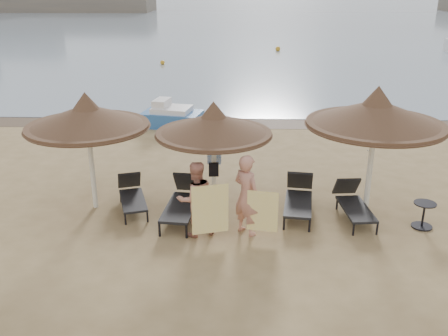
# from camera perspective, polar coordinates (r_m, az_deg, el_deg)

# --- Properties ---
(ground) EXTENTS (160.00, 160.00, 0.00)m
(ground) POSITION_cam_1_polar(r_m,az_deg,el_deg) (11.45, 2.33, -7.88)
(ground) COLOR #A3875A
(ground) RESTS_ON ground
(sea) EXTENTS (200.00, 140.00, 0.03)m
(sea) POSITION_cam_1_polar(r_m,az_deg,el_deg) (90.19, 1.90, 17.52)
(sea) COLOR gray
(sea) RESTS_ON ground
(wet_sand_strip) EXTENTS (200.00, 1.60, 0.01)m
(wet_sand_strip) POSITION_cam_1_polar(r_m,az_deg,el_deg) (20.19, 2.11, 5.14)
(wet_sand_strip) COLOR brown
(wet_sand_strip) RESTS_ON ground
(palapa_left) EXTENTS (3.02, 3.02, 2.99)m
(palapa_left) POSITION_cam_1_polar(r_m,az_deg,el_deg) (12.46, -15.40, 5.64)
(palapa_left) COLOR silver
(palapa_left) RESTS_ON ground
(palapa_center) EXTENTS (2.83, 2.83, 2.81)m
(palapa_center) POSITION_cam_1_polar(r_m,az_deg,el_deg) (11.91, -1.19, 4.97)
(palapa_center) COLOR silver
(palapa_center) RESTS_ON ground
(palapa_right) EXTENTS (3.26, 3.26, 3.23)m
(palapa_right) POSITION_cam_1_polar(r_m,az_deg,el_deg) (12.09, 16.98, 5.94)
(palapa_right) COLOR silver
(palapa_right) RESTS_ON ground
(lounger_far_left) EXTENTS (1.07, 1.84, 0.78)m
(lounger_far_left) POSITION_cam_1_polar(r_m,az_deg,el_deg) (12.91, -10.48, -2.99)
(lounger_far_left) COLOR black
(lounger_far_left) RESTS_ON ground
(lounger_near_left) EXTENTS (0.89, 2.13, 0.93)m
(lounger_near_left) POSITION_cam_1_polar(r_m,az_deg,el_deg) (12.27, -4.73, -3.66)
(lounger_near_left) COLOR black
(lounger_near_left) RESTS_ON ground
(lounger_near_right) EXTENTS (0.91, 2.02, 0.87)m
(lounger_near_right) POSITION_cam_1_polar(r_m,az_deg,el_deg) (12.59, 8.54, -3.30)
(lounger_near_right) COLOR black
(lounger_near_right) RESTS_ON ground
(lounger_far_right) EXTENTS (0.77, 1.87, 0.82)m
(lounger_far_right) POSITION_cam_1_polar(r_m,az_deg,el_deg) (12.63, 14.54, -3.82)
(lounger_far_right) COLOR black
(lounger_far_right) RESTS_ON ground
(side_table) EXTENTS (0.52, 0.52, 0.62)m
(side_table) POSITION_cam_1_polar(r_m,az_deg,el_deg) (12.63, 21.82, -5.09)
(side_table) COLOR black
(side_table) RESTS_ON ground
(person_left) EXTENTS (1.11, 0.93, 2.05)m
(person_left) POSITION_cam_1_polar(r_m,az_deg,el_deg) (11.13, -3.30, -2.89)
(person_left) COLOR tan
(person_left) RESTS_ON ground
(person_right) EXTENTS (1.19, 1.17, 2.21)m
(person_right) POSITION_cam_1_polar(r_m,az_deg,el_deg) (11.14, 2.62, -2.39)
(person_right) COLOR tan
(person_right) RESTS_ON ground
(towel_left) EXTENTS (0.79, 0.25, 1.15)m
(towel_left) POSITION_cam_1_polar(r_m,az_deg,el_deg) (10.89, -1.58, -4.77)
(towel_left) COLOR yellow
(towel_left) RESTS_ON ground
(towel_right) EXTENTS (0.69, 0.15, 0.97)m
(towel_right) POSITION_cam_1_polar(r_m,az_deg,el_deg) (11.11, 4.41, -4.97)
(towel_right) COLOR yellow
(towel_right) RESTS_ON ground
(bag_patterned) EXTENTS (0.35, 0.15, 0.42)m
(bag_patterned) POSITION_cam_1_polar(r_m,az_deg,el_deg) (12.34, -1.12, 1.44)
(bag_patterned) COLOR white
(bag_patterned) RESTS_ON ground
(bag_dark) EXTENTS (0.25, 0.10, 0.34)m
(bag_dark) POSITION_cam_1_polar(r_m,az_deg,el_deg) (12.10, -1.19, -0.18)
(bag_dark) COLOR black
(bag_dark) RESTS_ON ground
(pedal_boat) EXTENTS (2.49, 1.77, 1.05)m
(pedal_boat) POSITION_cam_1_polar(r_m,az_deg,el_deg) (19.83, -6.03, 5.90)
(pedal_boat) COLOR #2C60A6
(pedal_boat) RESTS_ON ground
(buoy_left) EXTENTS (0.31, 0.31, 0.31)m
(buoy_left) POSITION_cam_1_polar(r_m,az_deg,el_deg) (34.34, -7.04, 11.88)
(buoy_left) COLOR gold
(buoy_left) RESTS_ON ground
(buoy_mid) EXTENTS (0.39, 0.39, 0.39)m
(buoy_mid) POSITION_cam_1_polar(r_m,az_deg,el_deg) (40.73, 6.18, 13.39)
(buoy_mid) COLOR gold
(buoy_mid) RESTS_ON ground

